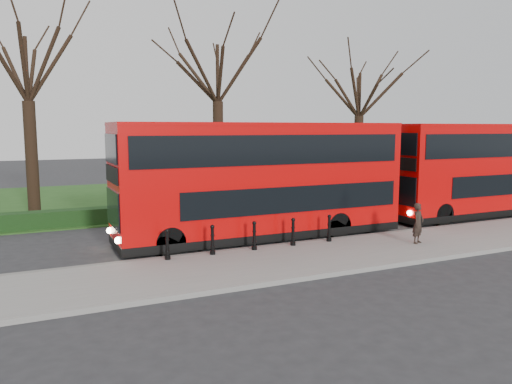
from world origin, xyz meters
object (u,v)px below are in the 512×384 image
pedestrian (418,223)px  bollard_row (254,236)px  bus_lead (262,181)px  bus_rear (488,170)px

pedestrian → bollard_row: bearing=141.0°
bus_lead → bus_rear: 13.02m
bollard_row → pedestrian: bearing=-15.7°
bus_lead → pedestrian: 6.29m
bus_rear → pedestrian: bearing=-154.7°
bus_lead → bus_rear: bus_lead is taller
bollard_row → bus_lead: (1.32, 2.07, 1.74)m
bollard_row → bus_rear: (14.34, 2.16, 1.73)m
bollard_row → bus_lead: size_ratio=0.55×
bus_rear → bollard_row: bearing=-171.4°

